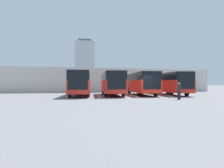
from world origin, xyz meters
TOP-DOWN VIEW (x-y plane):
  - ground_plane at (0.00, 0.00)m, footprint 600.00×600.00m
  - bus_0 at (-6.42, -5.99)m, footprint 4.16×11.93m
  - curb_divider_0 at (-4.28, -4.26)m, footprint 1.45×7.91m
  - bus_1 at (-2.14, -6.24)m, footprint 4.16×11.93m
  - curb_divider_1 at (0.00, -4.51)m, footprint 1.45×7.91m
  - bus_2 at (2.14, -6.14)m, footprint 4.16×11.93m
  - curb_divider_2 at (4.28, -4.41)m, footprint 1.45×7.91m
  - bus_3 at (6.42, -6.05)m, footprint 4.16×11.93m
  - pedestrian at (-2.42, 3.36)m, footprint 0.38×0.40m
  - station_building at (0.00, -22.26)m, footprint 43.86×11.94m
  - office_tower at (-19.02, -220.00)m, footprint 20.12×20.12m

SIDE VIEW (x-z plane):
  - ground_plane at x=0.00m, z-range 0.00..0.00m
  - curb_divider_0 at x=-4.28m, z-range 0.00..0.15m
  - curb_divider_1 at x=0.00m, z-range 0.00..0.15m
  - curb_divider_2 at x=4.28m, z-range 0.00..0.15m
  - pedestrian at x=-2.42m, z-range 0.06..1.77m
  - bus_0 at x=-6.42m, z-range 0.19..3.37m
  - bus_1 at x=-2.14m, z-range 0.19..3.37m
  - bus_2 at x=2.14m, z-range 0.19..3.37m
  - bus_3 at x=6.42m, z-range 0.19..3.37m
  - station_building at x=0.00m, z-range 0.04..4.68m
  - office_tower at x=-19.02m, z-range -0.60..50.36m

